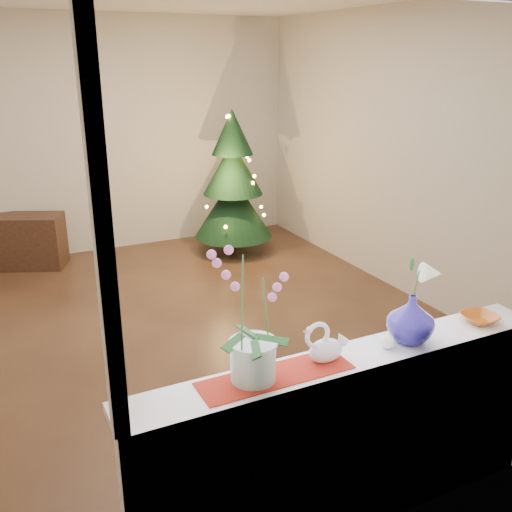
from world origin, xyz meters
The scene contains 16 objects.
ground centered at (0.00, 0.00, 0.00)m, with size 5.00×5.00×0.00m, color #351F15.
wall_back centered at (0.00, 2.50, 1.35)m, with size 4.50×0.10×2.70m, color beige.
wall_front centered at (0.00, -2.50, 1.35)m, with size 4.50×0.10×2.70m, color beige.
wall_right centered at (2.25, 0.00, 1.35)m, with size 0.10×5.00×2.70m, color beige.
window_apron centered at (0.00, -2.46, 0.44)m, with size 2.20×0.08×0.88m, color white.
windowsill centered at (0.00, -2.37, 0.90)m, with size 2.20×0.26×0.04m, color white.
window_frame centered at (0.00, -2.47, 1.70)m, with size 2.22×0.06×1.60m, color white, non-canonical shape.
runner centered at (-0.38, -2.37, 0.92)m, with size 0.70×0.20×0.01m, color maroon.
orchid_pot centered at (-0.48, -2.36, 1.23)m, with size 0.21×0.21×0.62m, color white, non-canonical shape.
swan centered at (-0.12, -2.35, 1.02)m, with size 0.23×0.10×0.19m, color silver, non-canonical shape.
blue_vase centered at (0.36, -2.37, 1.06)m, with size 0.26×0.26×0.27m, color navy.
lily centered at (0.36, -2.37, 1.30)m, with size 0.15×0.09×0.21m, color silver, non-canonical shape.
paperweight centered at (0.21, -2.38, 0.96)m, with size 0.07×0.07×0.07m, color white.
amber_dish centered at (0.82, -2.37, 0.94)m, with size 0.15×0.15×0.04m, color #A74D13.
xmas_tree centered at (1.24, 1.73, 0.84)m, with size 0.92×0.92×1.68m, color black, non-canonical shape.
side_table centered at (-1.04, 2.25, 0.30)m, with size 0.79×0.39×0.59m, color black.
Camera 1 is at (-1.41, -4.27, 2.23)m, focal length 40.00 mm.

